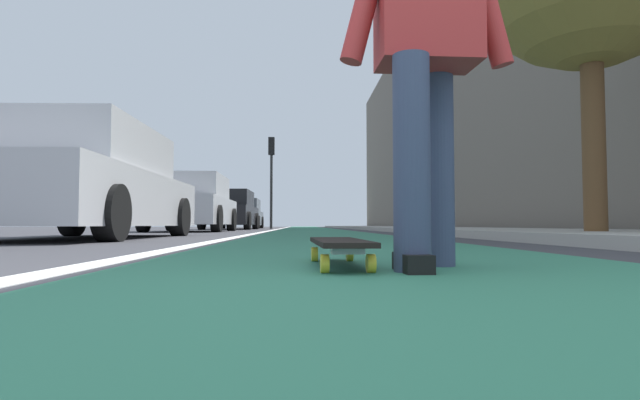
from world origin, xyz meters
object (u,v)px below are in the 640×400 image
at_px(parked_car_far, 230,211).
at_px(traffic_light, 271,165).
at_px(skater_person, 426,37).
at_px(parked_car_near, 87,185).
at_px(parked_car_mid, 192,205).
at_px(skateboard, 339,244).
at_px(parked_car_end, 243,215).

relative_size(parked_car_far, traffic_light, 1.02).
bearing_deg(skater_person, parked_car_near, 34.68).
distance_m(skater_person, parked_car_far, 18.01).
xyz_separation_m(skater_person, traffic_light, (21.18, 1.82, 1.95)).
distance_m(parked_car_mid, parked_car_far, 6.04).
distance_m(skateboard, parked_car_mid, 11.95).
height_order(parked_car_near, parked_car_mid, parked_car_mid).
height_order(parked_car_far, traffic_light, traffic_light).
bearing_deg(skateboard, traffic_light, 4.02).
height_order(parked_car_near, parked_car_far, parked_car_far).
xyz_separation_m(skater_person, parked_car_end, (23.82, 3.39, -0.24)).
distance_m(skater_person, parked_car_mid, 12.17).
height_order(parked_car_mid, parked_car_end, parked_car_mid).
height_order(parked_car_mid, parked_car_far, parked_car_mid).
relative_size(parked_car_mid, parked_car_end, 0.98).
distance_m(skater_person, parked_car_end, 24.06).
height_order(parked_car_near, parked_car_end, parked_car_end).
relative_size(parked_car_far, parked_car_end, 0.98).
relative_size(skateboard, parked_car_far, 0.20).
bearing_deg(traffic_light, parked_car_far, 158.36).
xyz_separation_m(skateboard, parked_car_far, (17.57, 2.85, 0.62)).
bearing_deg(parked_car_mid, skateboard, -165.16).
height_order(parked_car_end, traffic_light, traffic_light).
bearing_deg(parked_car_mid, traffic_light, -9.44).
relative_size(skater_person, traffic_light, 0.39).
bearing_deg(parked_car_end, parked_car_mid, 179.96).
bearing_deg(parked_car_end, parked_car_far, -178.16).
distance_m(skateboard, parked_car_end, 23.88).
bearing_deg(skater_person, traffic_light, 4.92).
bearing_deg(parked_car_near, skater_person, -145.32).
xyz_separation_m(skateboard, parked_car_near, (4.65, 2.97, 0.60)).
bearing_deg(parked_car_end, traffic_light, -149.22).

